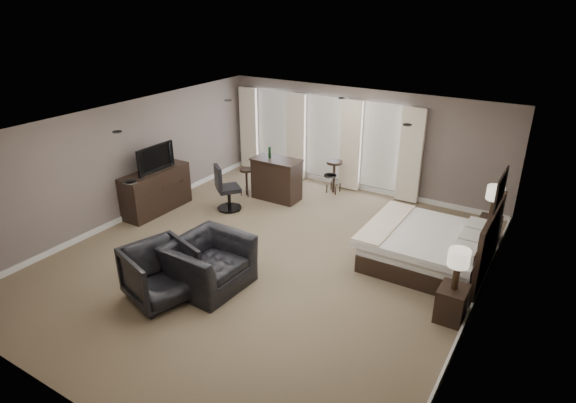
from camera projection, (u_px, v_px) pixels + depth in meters
The scene contains 16 objects.
room at pixel (267, 197), 8.78m from camera, with size 7.60×8.60×2.64m.
window_bay at pixel (323, 140), 12.51m from camera, with size 5.25×0.20×2.30m.
bed at pixel (426, 231), 8.89m from camera, with size 2.14×2.04×1.36m, color silver.
nightstand_near at pixel (452, 303), 7.49m from camera, with size 0.42×0.51×0.56m, color black.
nightstand_far at pixel (488, 231), 9.75m from camera, with size 0.42×0.52×0.56m, color black.
lamp_near at pixel (457, 270), 7.24m from camera, with size 0.32×0.32×0.67m, color beige.
lamp_far at pixel (494, 203), 9.50m from camera, with size 0.34×0.34×0.69m, color beige.
wall_art at pixel (500, 189), 7.92m from camera, with size 0.04×0.96×0.56m, color slate.
dresser at pixel (156, 191), 11.15m from camera, with size 0.56×1.73×1.00m, color black.
tv at pixel (154, 168), 10.92m from camera, with size 1.06×0.61×0.14m, color black.
armchair_near at pixel (208, 256), 8.23m from camera, with size 1.33×0.87×1.16m, color black.
armchair_far at pixel (160, 271), 7.89m from camera, with size 1.02×0.95×1.05m, color black.
bar_counter at pixel (277, 179), 11.79m from camera, with size 1.19×0.62×1.04m, color black.
bar_stool_left at pixel (247, 182), 12.07m from camera, with size 0.33×0.33×0.70m, color black.
bar_stool_right at pixel (334, 177), 12.21m from camera, with size 0.40×0.40×0.84m, color black.
desk_chair at pixel (229, 187), 11.19m from camera, with size 0.56×0.56×1.11m, color black.
Camera 1 is at (4.56, -6.69, 4.74)m, focal length 30.00 mm.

